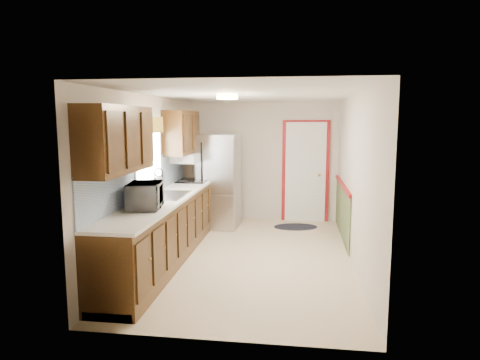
% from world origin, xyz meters
% --- Properties ---
extents(room_shell, '(3.20, 5.20, 2.52)m').
position_xyz_m(room_shell, '(0.00, 0.00, 1.20)').
color(room_shell, beige).
rests_on(room_shell, ground).
extents(kitchen_run, '(0.63, 4.00, 2.20)m').
position_xyz_m(kitchen_run, '(-1.24, -0.29, 0.81)').
color(kitchen_run, '#36200C').
rests_on(kitchen_run, ground).
extents(back_wall_trim, '(1.12, 2.30, 2.08)m').
position_xyz_m(back_wall_trim, '(0.99, 2.21, 0.89)').
color(back_wall_trim, maroon).
rests_on(back_wall_trim, ground).
extents(ceiling_fixture, '(0.30, 0.30, 0.06)m').
position_xyz_m(ceiling_fixture, '(-0.30, -0.20, 2.36)').
color(ceiling_fixture, '#FFD88C').
rests_on(ceiling_fixture, room_shell).
extents(microwave, '(0.42, 0.63, 0.39)m').
position_xyz_m(microwave, '(-1.20, -1.10, 1.14)').
color(microwave, white).
rests_on(microwave, kitchen_run).
extents(refrigerator, '(0.77, 0.76, 1.78)m').
position_xyz_m(refrigerator, '(-0.79, 1.75, 0.89)').
color(refrigerator, '#B7B7BC').
rests_on(refrigerator, ground).
extents(rug, '(0.91, 0.67, 0.01)m').
position_xyz_m(rug, '(0.68, 1.90, 0.01)').
color(rug, black).
rests_on(rug, ground).
extents(cooktop, '(0.52, 0.62, 0.02)m').
position_xyz_m(cooktop, '(-1.19, 1.31, 0.95)').
color(cooktop, black).
rests_on(cooktop, kitchen_run).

